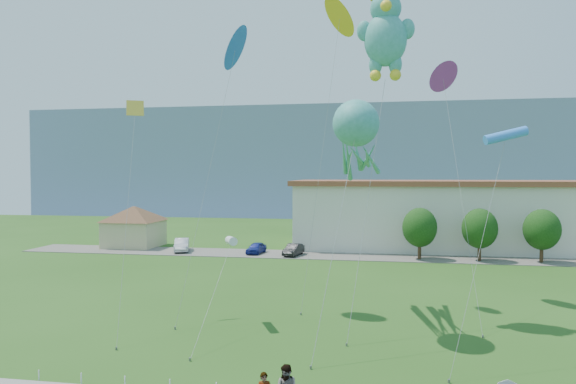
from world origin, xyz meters
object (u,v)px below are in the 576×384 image
Objects in this scene: pavilion at (134,222)px; teddy_bear_kite at (386,33)px; parked_car_silver at (182,245)px; parked_car_blue at (256,248)px; parked_car_black at (293,250)px; octopus_kite at (357,138)px; warehouse at (551,215)px.

pavilion is 42.46m from teddy_bear_kite.
parked_car_silver is 8.88m from parked_car_blue.
parked_car_blue is (8.88, -0.13, -0.12)m from parked_car_silver.
octopus_kite is (7.71, -25.04, 10.39)m from parked_car_black.
pavilion is 0.45× the size of teddy_bear_kite.
teddy_bear_kite reaches higher than parked_car_silver.
parked_car_blue is (-33.80, -9.08, -3.45)m from warehouse.
octopus_kite is at bearing -61.75° from parked_car_black.
parked_car_blue is 0.27× the size of octopus_kite.
octopus_kite reaches higher than parked_car_black.
parked_car_silver is 13.26m from parked_car_black.
warehouse is 16.89× the size of parked_car_blue.
warehouse is 31.21m from parked_car_black.
parked_car_silver is (-42.68, -8.95, -3.33)m from warehouse.
warehouse is 35.17m from parked_car_blue.
pavilion is 2.05× the size of parked_car_silver.
warehouse is (50.00, 6.00, 1.10)m from pavilion.
pavilion is 16.66m from parked_car_blue.
parked_car_black is at bearing 107.11° from octopus_kite.
parked_car_silver is at bearing 134.16° from teddy_bear_kite.
pavilion is 2.55× the size of parked_car_blue.
warehouse is at bearing 29.49° from parked_car_black.
pavilion is 50.37m from warehouse.
teddy_bear_kite reaches higher than warehouse.
octopus_kite is (20.94, -25.86, 10.27)m from parked_car_silver.
parked_car_blue is 30.26m from octopus_kite.
warehouse reaches higher than parked_car_blue.
parked_car_black is (4.36, -0.69, 0.01)m from parked_car_blue.
parked_car_blue is 0.18× the size of teddy_bear_kite.
teddy_bear_kite is (13.74, -23.16, 17.13)m from parked_car_blue.
teddy_bear_kite reaches higher than octopus_kite.
parked_car_blue is at bearing -164.96° from warehouse.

